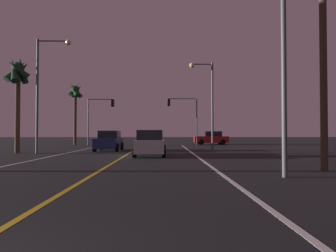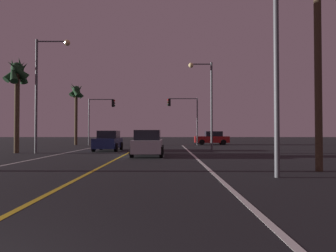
% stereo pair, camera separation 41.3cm
% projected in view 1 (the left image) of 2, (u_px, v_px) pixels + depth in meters
% --- Properties ---
extents(lane_edge_right, '(0.16, 39.34, 0.01)m').
position_uv_depth(lane_edge_right, '(204.00, 162.00, 15.65)').
color(lane_edge_right, silver).
rests_on(lane_edge_right, ground).
extents(lane_edge_left, '(0.16, 39.34, 0.01)m').
position_uv_depth(lane_edge_left, '(24.00, 162.00, 15.52)').
color(lane_edge_left, silver).
rests_on(lane_edge_left, ground).
extents(lane_center_divider, '(0.16, 39.34, 0.01)m').
position_uv_depth(lane_center_divider, '(115.00, 162.00, 15.59)').
color(lane_center_divider, gold).
rests_on(lane_center_divider, ground).
extents(car_lead_same_lane, '(2.02, 4.30, 1.70)m').
position_uv_depth(car_lead_same_lane, '(150.00, 144.00, 19.48)').
color(car_lead_same_lane, black).
rests_on(car_lead_same_lane, ground).
extents(car_crossing_side, '(4.30, 2.02, 1.70)m').
position_uv_depth(car_crossing_side, '(211.00, 138.00, 38.11)').
color(car_crossing_side, black).
rests_on(car_crossing_side, ground).
extents(car_oncoming, '(2.02, 4.30, 1.70)m').
position_uv_depth(car_oncoming, '(109.00, 141.00, 25.21)').
color(car_oncoming, black).
rests_on(car_oncoming, ground).
extents(traffic_light_near_right, '(3.68, 0.36, 5.69)m').
position_uv_depth(traffic_light_near_right, '(183.00, 110.00, 35.91)').
color(traffic_light_near_right, '#4C4C51').
rests_on(traffic_light_near_right, ground).
extents(traffic_light_near_left, '(3.24, 0.36, 5.59)m').
position_uv_depth(traffic_light_near_left, '(101.00, 111.00, 35.78)').
color(traffic_light_near_left, '#4C4C51').
rests_on(traffic_light_near_left, ground).
extents(street_lamp_right_near, '(2.32, 0.44, 8.25)m').
position_uv_depth(street_lamp_right_near, '(269.00, 27.00, 10.34)').
color(street_lamp_right_near, '#4C4C51').
rests_on(street_lamp_right_near, ground).
extents(street_lamp_left_mid, '(2.57, 0.44, 8.47)m').
position_uv_depth(street_lamp_left_mid, '(45.00, 81.00, 21.92)').
color(street_lamp_left_mid, '#4C4C51').
rests_on(street_lamp_left_mid, ground).
extents(street_lamp_right_far, '(2.07, 0.44, 7.59)m').
position_uv_depth(street_lamp_right_far, '(207.00, 94.00, 25.61)').
color(street_lamp_right_far, '#4C4C51').
rests_on(street_lamp_right_far, ground).
extents(utility_pole_right, '(2.20, 0.28, 10.82)m').
position_uv_depth(utility_pole_right, '(323.00, 30.00, 12.04)').
color(utility_pole_right, '#423323').
rests_on(utility_pole_right, ground).
extents(palm_tree_left_mid, '(2.01, 2.15, 7.35)m').
position_uv_depth(palm_tree_left_mid, '(18.00, 77.00, 22.29)').
color(palm_tree_left_mid, '#473826').
rests_on(palm_tree_left_mid, ground).
extents(palm_tree_left_far, '(2.20, 2.03, 7.75)m').
position_uv_depth(palm_tree_left_far, '(75.00, 96.00, 36.70)').
color(palm_tree_left_far, '#473826').
rests_on(palm_tree_left_far, ground).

